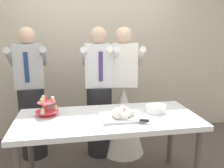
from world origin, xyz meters
TOP-DOWN VIEW (x-y plane):
  - rear_wall at (0.00, 1.46)m, footprint 5.20×0.10m
  - dessert_table at (0.00, 0.00)m, footprint 1.80×0.80m
  - cupcake_stand at (-0.60, 0.15)m, footprint 0.23×0.23m
  - main_cake_tray at (0.13, -0.07)m, footprint 0.43×0.36m
  - plate_stack at (0.52, 0.06)m, footprint 0.21×0.21m
  - person_groom at (0.00, 0.71)m, footprint 0.50×0.52m
  - person_bride at (0.31, 0.70)m, footprint 0.57×0.56m
  - person_guest at (-0.85, 0.80)m, footprint 0.50×0.53m

SIDE VIEW (x-z plane):
  - person_bride at x=0.31m, z-range -0.25..1.41m
  - dessert_table at x=0.00m, z-range 0.31..1.09m
  - person_groom at x=0.00m, z-range -0.08..1.58m
  - person_guest at x=-0.85m, z-range -0.08..1.58m
  - plate_stack at x=0.52m, z-range 0.78..0.85m
  - main_cake_tray at x=0.13m, z-range 0.75..0.88m
  - cupcake_stand at x=-0.60m, z-range 0.75..0.96m
  - rear_wall at x=0.00m, z-range 0.00..2.90m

